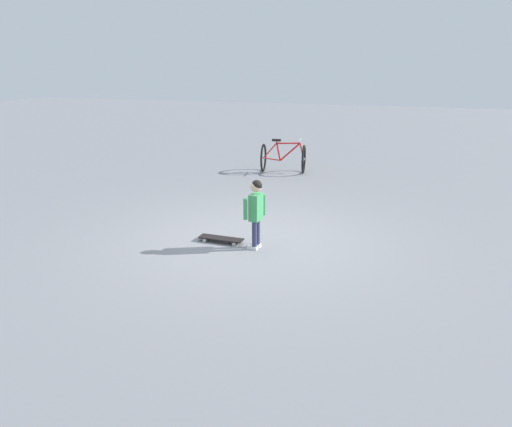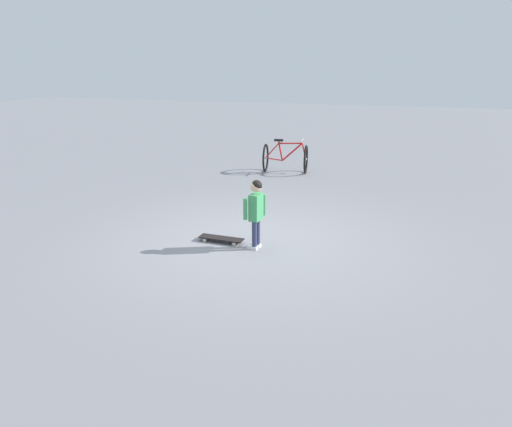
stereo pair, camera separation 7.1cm
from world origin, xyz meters
name	(u,v)px [view 2 (the right image)]	position (x,y,z in m)	size (l,w,h in m)	color
ground_plane	(253,240)	(0.00, 0.00, 0.00)	(50.00, 50.00, 0.00)	gray
child_person	(256,207)	(-0.15, 0.33, 0.66)	(0.26, 0.35, 1.06)	#2D3351
skateboard	(221,239)	(0.45, 0.25, 0.06)	(0.72, 0.22, 0.07)	black
bicycle_mid	(286,158)	(0.75, -4.88, 0.38)	(1.15, 0.84, 0.85)	black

